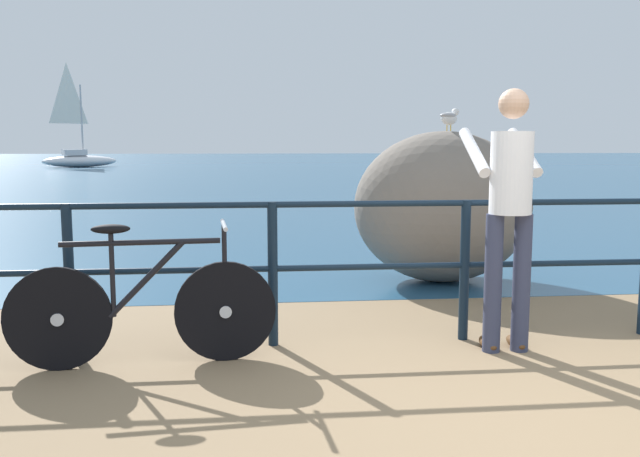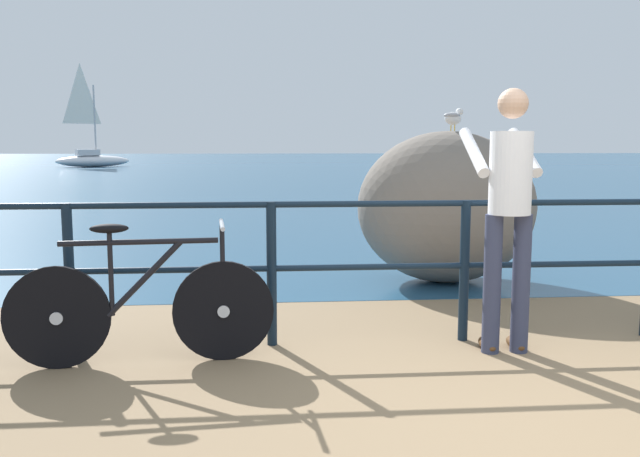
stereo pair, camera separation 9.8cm
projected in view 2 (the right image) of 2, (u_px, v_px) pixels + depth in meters
The scene contains 8 objects.
ground_plane at pixel (307, 186), 22.96m from camera, with size 120.00×120.00×0.10m, color #846B4C.
sea_surface at pixel (284, 162), 50.58m from camera, with size 120.00×90.00×0.01m, color navy.
promenade_railing at pixel (465, 254), 4.77m from camera, with size 8.36×0.07×1.02m.
bicycle at pixel (142, 305), 4.28m from camera, with size 1.70×0.48×0.92m.
person_at_railing at pixel (508, 208), 4.47m from camera, with size 0.45×0.64×1.78m.
breakwater_boulder_main at pixel (447, 207), 6.81m from camera, with size 1.83×1.39×1.55m.
seagull at pixel (453, 117), 6.74m from camera, with size 0.30×0.28×0.23m.
sailboat at pixel (92, 155), 40.33m from camera, with size 4.47×3.29×6.16m.
Camera 2 is at (-1.42, -2.92, 1.42)m, focal length 37.42 mm.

